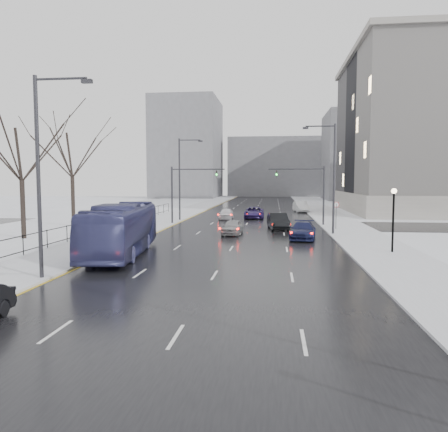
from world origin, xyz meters
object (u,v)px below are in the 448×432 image
at_px(streetlight_r_mid, 332,173).
at_px(sedan_right_distant, 301,207).
at_px(streetlight_l_far, 181,175).
at_px(mast_signal_left, 181,188).
at_px(sedan_right_near, 278,221).
at_px(sedan_center_near, 233,227).
at_px(lamppost_r_mid, 393,211).
at_px(no_uturn_sign, 336,207).
at_px(bus, 122,229).
at_px(sedan_right_cross, 254,213).
at_px(sedan_right_far, 303,230).
at_px(tree_park_d, 24,240).
at_px(mast_signal_right, 314,188).
at_px(streetlight_l_near, 42,167).
at_px(tree_park_e, 74,227).
at_px(sedan_center_far, 226,214).

xyz_separation_m(streetlight_r_mid, sedan_right_distant, (-0.97, 28.32, -4.74)).
xyz_separation_m(streetlight_l_far, mast_signal_left, (0.84, -4.00, -1.51)).
distance_m(mast_signal_left, sedan_right_near, 12.06).
bearing_deg(sedan_center_near, streetlight_l_far, 124.82).
xyz_separation_m(streetlight_r_mid, lamppost_r_mid, (2.83, -10.00, -2.67)).
xyz_separation_m(streetlight_l_far, no_uturn_sign, (17.37, -8.00, -3.32)).
bearing_deg(bus, sedan_right_cross, 68.04).
bearing_deg(sedan_center_near, no_uturn_sign, 31.21).
bearing_deg(lamppost_r_mid, sedan_center_near, 142.12).
height_order(no_uturn_sign, sedan_right_far, no_uturn_sign).
height_order(streetlight_r_mid, sedan_right_near, streetlight_r_mid).
height_order(tree_park_d, sedan_right_near, tree_park_d).
distance_m(lamppost_r_mid, mast_signal_right, 18.41).
bearing_deg(sedan_right_far, streetlight_l_far, 138.72).
height_order(streetlight_l_near, lamppost_r_mid, streetlight_l_near).
relative_size(streetlight_l_near, sedan_right_near, 2.00).
bearing_deg(streetlight_l_far, tree_park_e, -141.43).
distance_m(tree_park_e, sedan_right_near, 21.70).
height_order(tree_park_e, sedan_center_near, tree_park_e).
bearing_deg(no_uturn_sign, streetlight_r_mid, -104.48).
xyz_separation_m(mast_signal_left, sedan_right_far, (12.82, -11.22, -3.34)).
bearing_deg(sedan_center_near, sedan_center_far, 103.11).
bearing_deg(sedan_right_near, mast_signal_left, 150.89).
bearing_deg(streetlight_l_near, bus, 81.35).
bearing_deg(mast_signal_right, tree_park_d, -150.88).
bearing_deg(tree_park_d, lamppost_r_mid, -7.91).
height_order(streetlight_l_near, sedan_center_near, streetlight_l_near).
distance_m(streetlight_r_mid, sedan_right_far, 6.41).
height_order(tree_park_e, streetlight_r_mid, streetlight_r_mid).
bearing_deg(streetlight_l_far, streetlight_l_near, -90.00).
height_order(sedan_right_near, sedan_center_far, sedan_right_near).
xyz_separation_m(mast_signal_right, no_uturn_sign, (1.87, -4.00, -1.81)).
height_order(mast_signal_left, sedan_right_near, mast_signal_left).
distance_m(sedan_right_cross, sedan_right_distant, 13.72).
xyz_separation_m(tree_park_e, no_uturn_sign, (27.40, 0.00, 2.30)).
height_order(bus, sedan_right_near, bus).
xyz_separation_m(streetlight_r_mid, mast_signal_right, (-0.84, 8.00, -1.51)).
bearing_deg(streetlight_l_near, tree_park_d, 124.53).
height_order(no_uturn_sign, sedan_center_near, no_uturn_sign).
bearing_deg(sedan_right_cross, mast_signal_right, -51.43).
bearing_deg(tree_park_d, mast_signal_right, 29.12).
bearing_deg(streetlight_l_far, streetlight_r_mid, -36.30).
bearing_deg(streetlight_r_mid, sedan_center_near, -174.04).
bearing_deg(mast_signal_right, streetlight_r_mid, -84.00).
bearing_deg(mast_signal_right, sedan_center_near, -131.86).
distance_m(mast_signal_left, sedan_right_distant, 25.19).
xyz_separation_m(streetlight_l_near, sedan_right_far, (13.66, 16.77, -4.85)).
height_order(sedan_center_near, sedan_center_far, sedan_center_far).
bearing_deg(sedan_right_far, sedan_center_near, 166.33).
distance_m(streetlight_l_far, sedan_center_near, 15.72).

